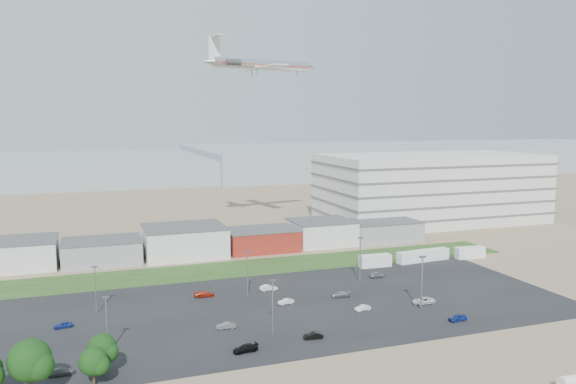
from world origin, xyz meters
name	(u,v)px	position (x,y,z in m)	size (l,w,h in m)	color
ground	(290,348)	(0.00, 0.00, 0.00)	(700.00, 700.00, 0.00)	#807251
parking_lot	(280,307)	(5.00, 20.00, 0.01)	(120.00, 50.00, 0.01)	black
grass_strip	(221,270)	(0.00, 52.00, 0.01)	(160.00, 16.00, 0.02)	#21471A
hills_backdrop	(194,167)	(40.00, 315.00, 4.50)	(700.00, 200.00, 9.00)	gray
building_row	(144,244)	(-17.00, 71.00, 4.00)	(170.00, 20.00, 8.00)	silver
parking_garage	(431,188)	(90.00, 95.00, 12.50)	(80.00, 40.00, 25.00)	silver
storage_tank_nw	(572,382)	(32.54, -26.77, 1.16)	(3.87, 1.94, 2.32)	silver
box_trailer_a	(375,261)	(38.39, 41.95, 1.57)	(8.36, 2.61, 3.13)	silver
box_trailer_b	(411,257)	(49.43, 42.39, 1.50)	(8.01, 2.50, 3.00)	silver
box_trailer_c	(434,254)	(57.05, 43.10, 1.51)	(8.05, 2.52, 3.02)	silver
box_trailer_d	(470,253)	(67.32, 41.41, 1.55)	(8.28, 2.59, 3.11)	silver
tree_mid	(30,365)	(-38.84, -3.81, 4.66)	(6.22, 6.22, 9.32)	black
tree_right	(93,364)	(-30.75, -3.34, 3.29)	(4.38, 4.38, 6.57)	black
tree_near	(102,352)	(-29.53, 0.35, 3.51)	(4.69, 4.69, 7.03)	black
lightpole_front_l	(107,326)	(-28.55, 7.31, 4.85)	(1.14, 0.48, 9.70)	slate
lightpole_front_m	(273,307)	(-0.82, 6.66, 4.98)	(1.17, 0.49, 9.96)	slate
lightpole_front_r	(422,283)	(31.23, 9.31, 5.46)	(1.28, 0.54, 10.92)	slate
lightpole_back_l	(96,290)	(-29.99, 28.73, 4.72)	(1.11, 0.46, 9.44)	slate
lightpole_back_m	(248,274)	(0.65, 28.53, 5.06)	(1.19, 0.50, 10.11)	slate
lightpole_back_r	(360,260)	(28.41, 30.79, 5.33)	(1.25, 0.52, 10.66)	slate
airliner	(262,65)	(24.47, 95.43, 55.69)	(42.26, 28.82, 12.49)	silver
parked_car_0	(423,301)	(33.69, 12.31, 0.65)	(2.17, 4.70, 1.31)	silver
parked_car_1	(363,308)	(19.98, 12.75, 0.54)	(1.15, 3.30, 1.09)	silver
parked_car_2	(458,318)	(34.22, 1.56, 0.62)	(1.47, 3.66, 1.25)	navy
parked_car_3	(245,348)	(-7.31, 1.07, 0.61)	(1.71, 4.20, 1.22)	black
parked_car_4	(226,325)	(-7.89, 12.26, 0.57)	(1.22, 3.49, 1.15)	#595B5E
parked_car_5	(63,325)	(-35.87, 22.50, 0.56)	(1.31, 3.26, 1.11)	navy
parked_car_6	(204,294)	(-8.13, 32.00, 0.62)	(1.75, 4.30, 1.25)	maroon
parked_car_7	(286,301)	(6.86, 21.61, 0.55)	(1.17, 3.34, 1.10)	silver
parked_car_8	(377,275)	(34.01, 32.88, 0.65)	(1.54, 3.84, 1.31)	#A5A5AA
parked_car_10	(61,371)	(-35.30, 2.13, 0.54)	(1.52, 3.75, 1.09)	#595B5E
parked_car_11	(269,288)	(6.31, 31.68, 0.65)	(1.38, 3.95, 1.30)	silver
parked_car_12	(340,294)	(19.43, 22.06, 0.58)	(1.64, 4.02, 1.17)	#A5A5AA
parked_car_13	(313,336)	(5.21, 2.53, 0.56)	(1.19, 3.42, 1.13)	black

